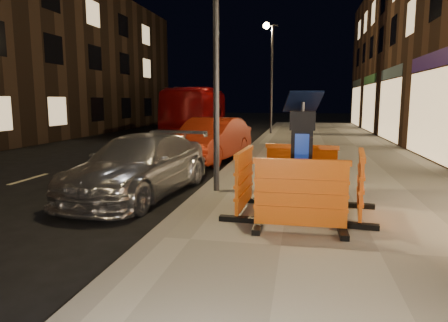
% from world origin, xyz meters
% --- Properties ---
extents(ground_plane, '(120.00, 120.00, 0.00)m').
position_xyz_m(ground_plane, '(0.00, 0.00, 0.00)').
color(ground_plane, black).
rests_on(ground_plane, ground).
extents(sidewalk, '(6.00, 60.00, 0.15)m').
position_xyz_m(sidewalk, '(3.00, 0.00, 0.07)').
color(sidewalk, gray).
rests_on(sidewalk, ground).
extents(kerb, '(0.30, 60.00, 0.15)m').
position_xyz_m(kerb, '(0.00, 0.00, 0.07)').
color(kerb, slate).
rests_on(kerb, ground).
extents(parking_kiosk, '(0.65, 0.65, 1.93)m').
position_xyz_m(parking_kiosk, '(2.00, 1.53, 1.11)').
color(parking_kiosk, black).
rests_on(parking_kiosk, sidewalk).
extents(barrier_front, '(1.38, 0.58, 1.07)m').
position_xyz_m(barrier_front, '(2.00, 0.58, 0.69)').
color(barrier_front, orange).
rests_on(barrier_front, sidewalk).
extents(barrier_back, '(1.44, 0.74, 1.07)m').
position_xyz_m(barrier_back, '(2.00, 2.48, 0.69)').
color(barrier_back, orange).
rests_on(barrier_back, sidewalk).
extents(barrier_kerbside, '(0.63, 1.40, 1.07)m').
position_xyz_m(barrier_kerbside, '(1.05, 1.53, 0.69)').
color(barrier_kerbside, orange).
rests_on(barrier_kerbside, sidewalk).
extents(barrier_bldgside, '(0.72, 1.43, 1.07)m').
position_xyz_m(barrier_bldgside, '(2.95, 1.53, 0.69)').
color(barrier_bldgside, orange).
rests_on(barrier_bldgside, sidewalk).
extents(car_silver, '(2.31, 4.66, 1.30)m').
position_xyz_m(car_silver, '(-1.43, 2.89, 0.00)').
color(car_silver, silver).
rests_on(car_silver, ground).
extents(car_red, '(2.24, 4.62, 1.46)m').
position_xyz_m(car_red, '(-1.00, 7.95, 0.00)').
color(car_red, '#A72812').
rests_on(car_red, ground).
extents(bus_doubledecker, '(3.04, 10.24, 2.81)m').
position_xyz_m(bus_doubledecker, '(-4.66, 20.12, 0.00)').
color(bus_doubledecker, '#93080C').
rests_on(bus_doubledecker, ground).
extents(street_lamp_mid, '(0.12, 0.12, 6.00)m').
position_xyz_m(street_lamp_mid, '(0.25, 3.00, 3.15)').
color(street_lamp_mid, '#3F3F44').
rests_on(street_lamp_mid, sidewalk).
extents(street_lamp_far, '(0.12, 0.12, 6.00)m').
position_xyz_m(street_lamp_far, '(0.25, 18.00, 3.15)').
color(street_lamp_far, '#3F3F44').
rests_on(street_lamp_far, sidewalk).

